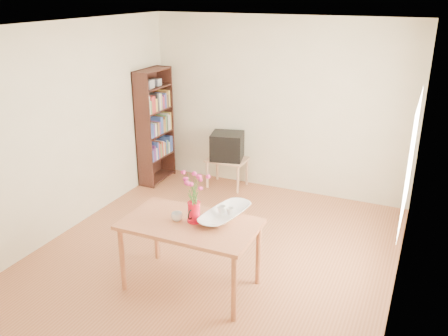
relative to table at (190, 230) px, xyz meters
The scene contains 11 objects.
room 0.90m from the table, 91.69° to the left, with size 4.50×4.50×4.50m.
table is the anchor object (origin of this frame).
tv_stand 2.73m from the table, 106.01° to the left, with size 0.60×0.45×0.46m.
bookshelf 3.05m from the table, 128.44° to the left, with size 0.28×0.70×1.80m.
pitcher 0.19m from the table, 52.86° to the left, with size 0.14×0.22×0.22m.
flowers 0.46m from the table, 51.78° to the left, with size 0.24×0.24×0.35m, color #DD3485, non-canonical shape.
mug 0.19m from the table, behind, with size 0.11×0.11×0.09m, color white.
bowl 0.48m from the table, 41.83° to the left, with size 0.46×0.46×0.44m, color white.
teacup_a 0.43m from the table, 46.31° to the left, with size 0.08×0.08×0.07m, color white.
teacup_b 0.49m from the table, 39.76° to the left, with size 0.07×0.07×0.06m, color white.
television 2.73m from the table, 105.93° to the left, with size 0.56×0.54×0.41m.
Camera 1 is at (2.10, -4.36, 2.96)m, focal length 38.00 mm.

